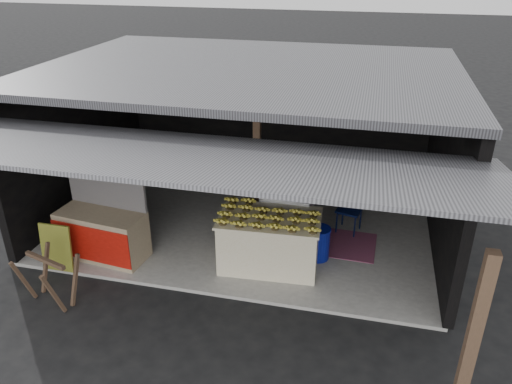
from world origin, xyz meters
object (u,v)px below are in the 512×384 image
(white_crate, at_px, (287,218))
(neighbor_stall, at_px, (103,232))
(water_barrel, at_px, (318,244))
(sawhorse, at_px, (48,275))
(plastic_chair, at_px, (352,204))
(banana_table, at_px, (270,241))

(white_crate, xyz_separation_m, neighbor_stall, (-2.95, -1.17, -0.02))
(water_barrel, bearing_deg, sawhorse, -151.24)
(sawhorse, bearing_deg, plastic_chair, 53.82)
(water_barrel, bearing_deg, white_crate, 147.52)
(banana_table, height_order, white_crate, white_crate)
(banana_table, relative_size, neighbor_stall, 1.11)
(neighbor_stall, distance_m, water_barrel, 3.67)
(banana_table, height_order, neighbor_stall, neighbor_stall)
(white_crate, height_order, sawhorse, white_crate)
(banana_table, xyz_separation_m, white_crate, (0.14, 0.79, 0.03))
(banana_table, height_order, water_barrel, banana_table)
(sawhorse, xyz_separation_m, water_barrel, (3.76, 2.06, -0.17))
(plastic_chair, bearing_deg, banana_table, -114.34)
(sawhorse, height_order, water_barrel, sawhorse)
(banana_table, xyz_separation_m, sawhorse, (-2.99, -1.67, -0.02))
(banana_table, bearing_deg, sawhorse, -154.25)
(neighbor_stall, height_order, plastic_chair, neighbor_stall)
(banana_table, distance_m, water_barrel, 0.88)
(water_barrel, height_order, plastic_chair, plastic_chair)
(banana_table, distance_m, plastic_chair, 1.95)
(white_crate, xyz_separation_m, water_barrel, (0.63, -0.40, -0.21))
(neighbor_stall, relative_size, sawhorse, 1.76)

